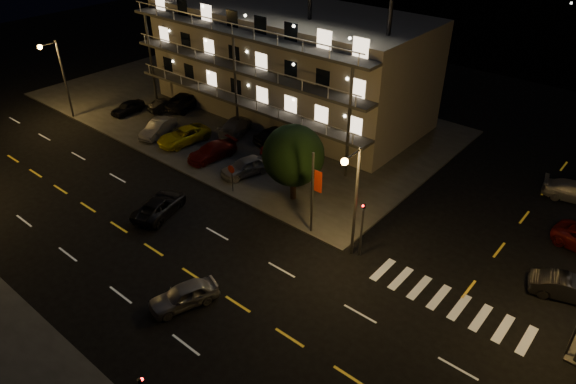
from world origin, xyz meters
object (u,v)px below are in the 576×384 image
Objects in this scene: tree at (293,157)px; side_car_0 at (568,288)px; lot_car_7 at (237,125)px; road_car_east at (184,295)px; lot_car_2 at (184,136)px; road_car_west at (160,206)px; lot_car_4 at (246,166)px.

side_car_0 is (19.44, 2.23, -3.05)m from tree.
lot_car_7 is (-11.60, 5.57, -2.88)m from tree.
tree is at bearing 119.57° from road_car_east.
lot_car_7 is at bearing 71.60° from lot_car_2.
road_car_west is (5.20, -13.36, -0.22)m from lot_car_7.
lot_car_2 reaches higher than road_car_east.
road_car_east is (7.65, -13.20, -0.19)m from lot_car_4.
tree is at bearing -146.97° from road_car_west.
road_car_west is at bearing 169.19° from road_car_east.
tree is 1.41× the size of lot_car_4.
road_car_west is at bearing 92.96° from side_car_0.
lot_car_2 is (-13.83, 0.84, -2.92)m from tree.
lot_car_2 is at bearing 44.33° from lot_car_7.
tree is at bearing 3.34° from lot_car_2.
lot_car_7 is at bearing 154.35° from tree.
tree reaches higher than side_car_0.
lot_car_4 reaches higher than road_car_east.
lot_car_4 is at bearing 3.47° from lot_car_2.
tree is at bearing 78.32° from side_car_0.
lot_car_2 is at bearing -66.81° from road_car_west.
side_car_0 is at bearing 6.54° from tree.
road_car_west is (-8.71, 5.07, -0.02)m from road_car_east.
side_car_0 is at bearing 153.36° from lot_car_7.
lot_car_2 is at bearing 176.54° from tree.
road_car_east is at bearing 106.54° from lot_car_7.
road_car_east is at bearing -33.54° from lot_car_2.
road_car_east is at bearing 132.24° from road_car_west.
lot_car_7 is at bearing 155.84° from lot_car_4.
side_car_0 is 1.06× the size of road_car_east.
road_car_east is 0.84× the size of road_car_west.
lot_car_4 is at bearing -114.94° from road_car_west.
lot_car_4 is at bearing 76.13° from side_car_0.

